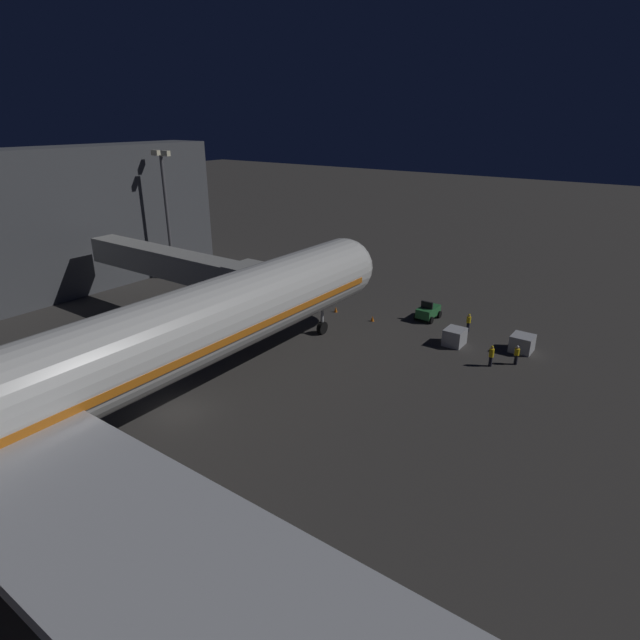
{
  "coord_description": "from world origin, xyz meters",
  "views": [
    {
      "loc": [
        -26.0,
        19.27,
        18.98
      ],
      "look_at": [
        -3.0,
        -12.58,
        3.5
      ],
      "focal_mm": 29.12,
      "sensor_mm": 36.0,
      "label": 1
    }
  ],
  "objects_px": {
    "traffic_cone_nose_port": "(372,319)",
    "traffic_cone_nose_starboard": "(336,310)",
    "ground_crew_near_nose_gear": "(517,354)",
    "ground_crew_under_port_wing": "(469,322)",
    "baggage_tug_lead": "(428,312)",
    "ground_crew_marshaller_fwd": "(491,355)",
    "apron_floodlight_mast": "(166,205)",
    "baggage_container_near_belt": "(522,343)",
    "jet_bridge": "(184,267)",
    "baggage_container_mid_row": "(455,337)"
  },
  "relations": [
    {
      "from": "traffic_cone_nose_port",
      "to": "ground_crew_marshaller_fwd",
      "type": "bearing_deg",
      "value": 166.85
    },
    {
      "from": "jet_bridge",
      "to": "traffic_cone_nose_port",
      "type": "distance_m",
      "value": 18.9
    },
    {
      "from": "ground_crew_near_nose_gear",
      "to": "ground_crew_marshaller_fwd",
      "type": "relative_size",
      "value": 0.93
    },
    {
      "from": "baggage_tug_lead",
      "to": "baggage_container_mid_row",
      "type": "height_order",
      "value": "baggage_tug_lead"
    },
    {
      "from": "ground_crew_marshaller_fwd",
      "to": "traffic_cone_nose_starboard",
      "type": "distance_m",
      "value": 17.51
    },
    {
      "from": "traffic_cone_nose_port",
      "to": "traffic_cone_nose_starboard",
      "type": "bearing_deg",
      "value": 0.0
    },
    {
      "from": "jet_bridge",
      "to": "traffic_cone_nose_port",
      "type": "relative_size",
      "value": 42.48
    },
    {
      "from": "apron_floodlight_mast",
      "to": "baggage_container_mid_row",
      "type": "bearing_deg",
      "value": -178.04
    },
    {
      "from": "baggage_container_near_belt",
      "to": "ground_crew_near_nose_gear",
      "type": "relative_size",
      "value": 1.1
    },
    {
      "from": "traffic_cone_nose_starboard",
      "to": "baggage_tug_lead",
      "type": "bearing_deg",
      "value": -156.15
    },
    {
      "from": "baggage_container_mid_row",
      "to": "traffic_cone_nose_port",
      "type": "bearing_deg",
      "value": -4.31
    },
    {
      "from": "baggage_tug_lead",
      "to": "ground_crew_near_nose_gear",
      "type": "height_order",
      "value": "baggage_tug_lead"
    },
    {
      "from": "apron_floodlight_mast",
      "to": "jet_bridge",
      "type": "bearing_deg",
      "value": 146.07
    },
    {
      "from": "ground_crew_near_nose_gear",
      "to": "traffic_cone_nose_starboard",
      "type": "relative_size",
      "value": 3.08
    },
    {
      "from": "ground_crew_near_nose_gear",
      "to": "traffic_cone_nose_port",
      "type": "relative_size",
      "value": 3.08
    },
    {
      "from": "baggage_container_mid_row",
      "to": "traffic_cone_nose_port",
      "type": "height_order",
      "value": "baggage_container_mid_row"
    },
    {
      "from": "ground_crew_under_port_wing",
      "to": "traffic_cone_nose_port",
      "type": "xyz_separation_m",
      "value": [
        8.69,
        2.86,
        -0.73
      ]
    },
    {
      "from": "baggage_tug_lead",
      "to": "traffic_cone_nose_starboard",
      "type": "bearing_deg",
      "value": 23.85
    },
    {
      "from": "ground_crew_marshaller_fwd",
      "to": "traffic_cone_nose_starboard",
      "type": "relative_size",
      "value": 3.31
    },
    {
      "from": "baggage_container_near_belt",
      "to": "traffic_cone_nose_starboard",
      "type": "distance_m",
      "value": 18.51
    },
    {
      "from": "jet_bridge",
      "to": "baggage_tug_lead",
      "type": "height_order",
      "value": "jet_bridge"
    },
    {
      "from": "apron_floodlight_mast",
      "to": "traffic_cone_nose_starboard",
      "type": "xyz_separation_m",
      "value": [
        -23.3,
        -1.91,
        -8.77
      ]
    },
    {
      "from": "apron_floodlight_mast",
      "to": "baggage_tug_lead",
      "type": "xyz_separation_m",
      "value": [
        -31.88,
        -5.7,
        -8.27
      ]
    },
    {
      "from": "apron_floodlight_mast",
      "to": "ground_crew_near_nose_gear",
      "type": "relative_size",
      "value": 9.05
    },
    {
      "from": "traffic_cone_nose_starboard",
      "to": "ground_crew_marshaller_fwd",
      "type": "bearing_deg",
      "value": 170.13
    },
    {
      "from": "baggage_container_near_belt",
      "to": "traffic_cone_nose_port",
      "type": "bearing_deg",
      "value": 5.96
    },
    {
      "from": "ground_crew_near_nose_gear",
      "to": "traffic_cone_nose_port",
      "type": "distance_m",
      "value": 14.5
    },
    {
      "from": "baggage_tug_lead",
      "to": "baggage_container_near_belt",
      "type": "height_order",
      "value": "baggage_tug_lead"
    },
    {
      "from": "baggage_tug_lead",
      "to": "baggage_container_mid_row",
      "type": "bearing_deg",
      "value": 135.99
    },
    {
      "from": "ground_crew_near_nose_gear",
      "to": "baggage_container_mid_row",
      "type": "bearing_deg",
      "value": -8.15
    },
    {
      "from": "ground_crew_under_port_wing",
      "to": "ground_crew_marshaller_fwd",
      "type": "bearing_deg",
      "value": 125.28
    },
    {
      "from": "baggage_container_near_belt",
      "to": "traffic_cone_nose_port",
      "type": "relative_size",
      "value": 3.39
    },
    {
      "from": "ground_crew_near_nose_gear",
      "to": "traffic_cone_nose_starboard",
      "type": "height_order",
      "value": "ground_crew_near_nose_gear"
    },
    {
      "from": "baggage_tug_lead",
      "to": "traffic_cone_nose_starboard",
      "type": "xyz_separation_m",
      "value": [
        8.58,
        3.79,
        -0.51
      ]
    },
    {
      "from": "ground_crew_near_nose_gear",
      "to": "ground_crew_under_port_wing",
      "type": "relative_size",
      "value": 0.93
    },
    {
      "from": "traffic_cone_nose_starboard",
      "to": "ground_crew_near_nose_gear",
      "type": "bearing_deg",
      "value": 175.54
    },
    {
      "from": "ground_crew_under_port_wing",
      "to": "traffic_cone_nose_starboard",
      "type": "bearing_deg",
      "value": 12.32
    },
    {
      "from": "apron_floodlight_mast",
      "to": "ground_crew_under_port_wing",
      "type": "bearing_deg",
      "value": -172.53
    },
    {
      "from": "jet_bridge",
      "to": "apron_floodlight_mast",
      "type": "relative_size",
      "value": 1.53
    },
    {
      "from": "jet_bridge",
      "to": "ground_crew_marshaller_fwd",
      "type": "xyz_separation_m",
      "value": [
        -27.5,
        -7.68,
        -4.58
      ]
    },
    {
      "from": "apron_floodlight_mast",
      "to": "ground_crew_under_port_wing",
      "type": "xyz_separation_m",
      "value": [
        -36.39,
        -4.77,
        -8.04
      ]
    },
    {
      "from": "baggage_container_mid_row",
      "to": "ground_crew_marshaller_fwd",
      "type": "relative_size",
      "value": 1.03
    },
    {
      "from": "baggage_tug_lead",
      "to": "baggage_container_near_belt",
      "type": "distance_m",
      "value": 10.13
    },
    {
      "from": "traffic_cone_nose_starboard",
      "to": "baggage_container_mid_row",
      "type": "bearing_deg",
      "value": 177.12
    },
    {
      "from": "baggage_tug_lead",
      "to": "ground_crew_marshaller_fwd",
      "type": "distance_m",
      "value": 11.0
    },
    {
      "from": "apron_floodlight_mast",
      "to": "ground_crew_under_port_wing",
      "type": "height_order",
      "value": "apron_floodlight_mast"
    },
    {
      "from": "ground_crew_marshaller_fwd",
      "to": "traffic_cone_nose_starboard",
      "type": "height_order",
      "value": "ground_crew_marshaller_fwd"
    },
    {
      "from": "baggage_container_near_belt",
      "to": "ground_crew_under_port_wing",
      "type": "xyz_separation_m",
      "value": [
        5.35,
        -1.39,
        0.28
      ]
    },
    {
      "from": "ground_crew_near_nose_gear",
      "to": "baggage_tug_lead",
      "type": "bearing_deg",
      "value": -27.2
    },
    {
      "from": "baggage_tug_lead",
      "to": "baggage_container_near_belt",
      "type": "relative_size",
      "value": 1.5
    }
  ]
}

